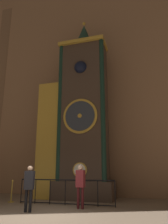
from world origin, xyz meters
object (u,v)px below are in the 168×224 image
(clock_tower, at_px, (77,118))
(visitor_far, at_px, (80,182))
(visitor_near, at_px, (29,184))
(stanchion_post, at_px, (11,195))

(clock_tower, xyz_separation_m, visitor_far, (1.05, -2.58, -3.26))
(visitor_near, height_order, visitor_far, visitor_far)
(visitor_far, relative_size, stanchion_post, 1.67)
(visitor_near, distance_m, visitor_far, 2.03)
(stanchion_post, bearing_deg, visitor_near, -43.86)
(clock_tower, relative_size, visitor_near, 6.45)
(clock_tower, bearing_deg, visitor_far, -67.94)
(visitor_near, xyz_separation_m, stanchion_post, (-2.06, 1.98, -0.65))
(visitor_far, bearing_deg, clock_tower, 118.77)
(stanchion_post, bearing_deg, visitor_far, -11.39)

